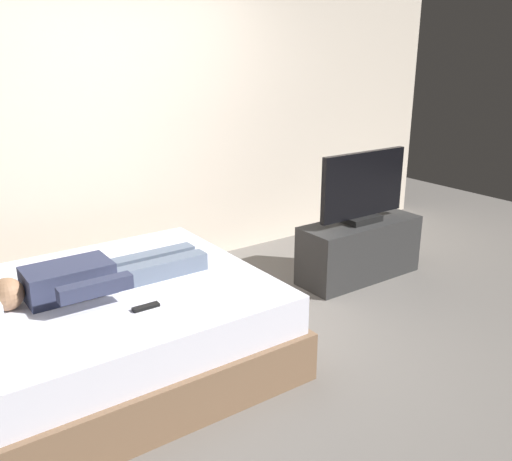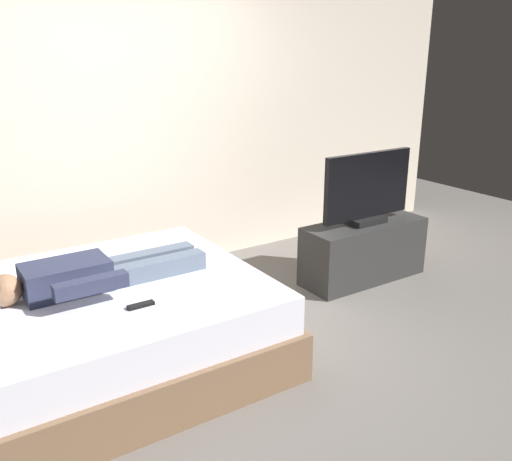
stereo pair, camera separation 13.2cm
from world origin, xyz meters
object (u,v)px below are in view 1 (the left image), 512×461
Objects in this scene: bed at (94,335)px; tv at (363,189)px; tv_stand at (359,250)px; remote at (146,307)px; person at (92,277)px.

tv reaches higher than bed.
tv_stand is at bearing 3.63° from bed.
remote is (0.18, -0.38, 0.28)m from bed.
remote is at bearing -166.30° from tv_stand.
tv_stand is at bearing 3.17° from person.
tv is (2.37, 0.15, 0.52)m from bed.
person is 8.40× the size of remote.
person is at bearing -176.83° from tv.
bed is 13.99× the size of remote.
bed reaches higher than tv_stand.
person is 1.43× the size of tv.
person reaches higher than remote.
remote reaches higher than tv_stand.
bed is at bearing -176.37° from tv_stand.
tv_stand is 1.25× the size of tv.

